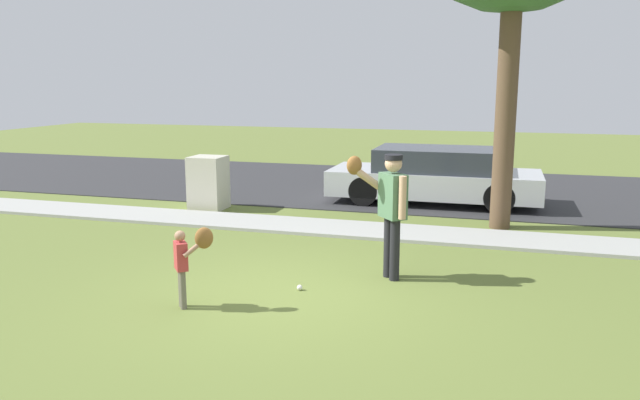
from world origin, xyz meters
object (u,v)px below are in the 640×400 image
Objects in this scene: parked_sedan_silver at (434,176)px; person_child at (188,255)px; person_adult at (389,202)px; utility_cabinet at (208,183)px; baseball at (300,288)px.

person_child is at bearing -105.89° from parked_sedan_silver.
utility_cabinet is at bearing -78.21° from person_adult.
person_adult is 1.54× the size of utility_cabinet.
person_child is 1.58m from baseball.
parked_sedan_silver is (2.12, 7.43, -0.04)m from person_child.
parked_sedan_silver is at bearing 34.65° from person_child.
person_child is 13.64× the size of baseball.
parked_sedan_silver is (1.04, 6.45, 0.58)m from baseball.
parked_sedan_silver is (0.01, 5.62, -0.46)m from person_adult.
parked_sedan_silver is at bearing -129.58° from person_adult.
utility_cabinet is (-2.45, 5.46, -0.09)m from person_child.
person_child is 7.72m from parked_sedan_silver.
parked_sedan_silver reaches higher than person_child.
person_child is 5.98m from utility_cabinet.
baseball is 5.72m from utility_cabinet.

